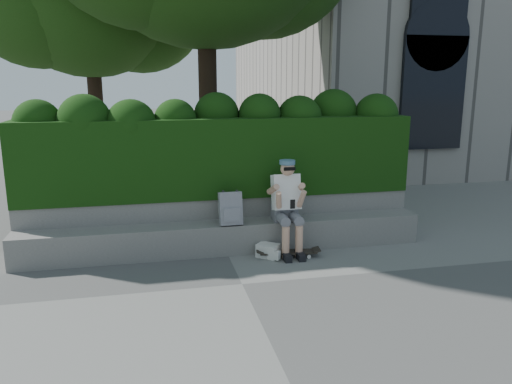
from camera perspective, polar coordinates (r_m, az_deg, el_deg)
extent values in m
plane|color=slate|center=(6.38, -1.60, -10.47)|extent=(80.00, 80.00, 0.00)
cube|color=gray|center=(7.46, -3.43, -5.17)|extent=(6.00, 0.45, 0.45)
cube|color=gray|center=(7.87, -3.99, -3.09)|extent=(6.00, 0.50, 0.75)
cube|color=black|center=(7.88, -4.34, 4.19)|extent=(6.00, 1.00, 1.20)
cylinder|color=black|center=(10.28, -5.45, 8.37)|extent=(0.37, 0.37, 3.49)
cylinder|color=black|center=(12.19, -17.62, 6.73)|extent=(0.33, 0.33, 2.73)
cube|color=slate|center=(7.50, 3.26, -2.41)|extent=(0.36, 0.26, 0.22)
cube|color=white|center=(7.35, 3.44, 0.01)|extent=(0.40, 0.32, 0.55)
sphere|color=tan|center=(7.21, 3.63, 2.69)|extent=(0.21, 0.21, 0.21)
cylinder|color=slate|center=(7.22, 3.60, 3.42)|extent=(0.23, 0.23, 0.06)
cube|color=black|center=(7.05, 4.21, -1.39)|extent=(0.07, 0.02, 0.13)
cylinder|color=tan|center=(7.16, 3.41, -5.78)|extent=(0.11, 0.11, 0.47)
cylinder|color=tan|center=(7.21, 4.95, -5.66)|extent=(0.11, 0.11, 0.47)
cube|color=black|center=(7.17, 3.52, -7.41)|extent=(0.10, 0.26, 0.10)
cube|color=black|center=(7.22, 5.06, -7.28)|extent=(0.10, 0.26, 0.10)
cube|color=black|center=(7.28, 3.69, -6.85)|extent=(0.84, 0.32, 0.02)
cylinder|color=silver|center=(7.18, 1.49, -7.52)|extent=(0.06, 0.04, 0.06)
cylinder|color=silver|center=(7.35, 1.35, -7.05)|extent=(0.06, 0.04, 0.06)
cylinder|color=silver|center=(7.26, 6.06, -7.36)|extent=(0.06, 0.04, 0.06)
cylinder|color=silver|center=(7.43, 5.81, -6.90)|extent=(0.06, 0.04, 0.06)
cube|color=#A09FA4|center=(7.24, -2.94, -1.88)|extent=(0.33, 0.18, 0.48)
cube|color=silver|center=(7.26, 1.40, -6.71)|extent=(0.37, 0.36, 0.20)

